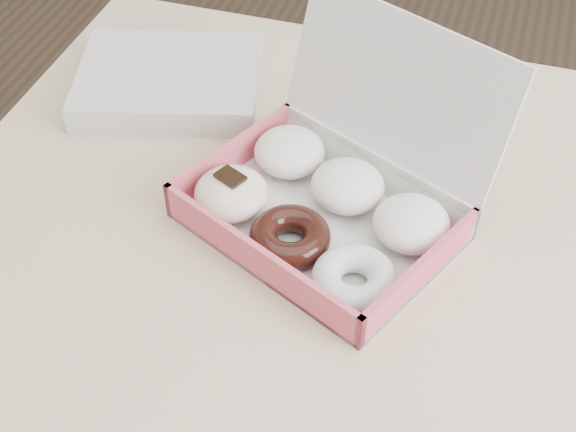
% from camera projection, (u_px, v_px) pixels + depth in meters
% --- Properties ---
extents(table, '(1.20, 0.80, 0.75)m').
position_uv_depth(table, '(460.00, 315.00, 0.89)').
color(table, tan).
rests_on(table, ground).
extents(donut_box, '(0.35, 0.34, 0.20)m').
position_uv_depth(donut_box, '(328.00, 197.00, 0.86)').
color(donut_box, silver).
rests_on(donut_box, table).
extents(newspapers, '(0.27, 0.24, 0.04)m').
position_uv_depth(newspapers, '(169.00, 81.00, 1.04)').
color(newspapers, silver).
rests_on(newspapers, table).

